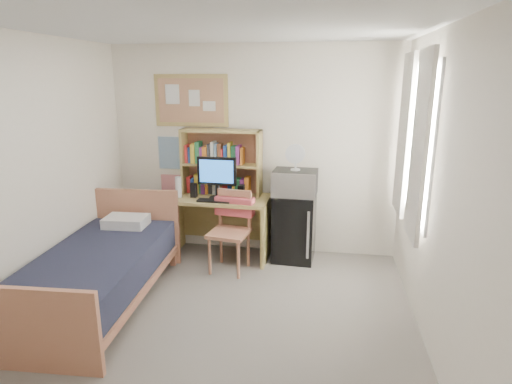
% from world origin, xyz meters
% --- Properties ---
extents(floor, '(3.60, 4.20, 0.02)m').
position_xyz_m(floor, '(0.00, 0.00, -0.01)').
color(floor, gray).
rests_on(floor, ground).
extents(ceiling, '(3.60, 4.20, 0.02)m').
position_xyz_m(ceiling, '(0.00, 0.00, 2.60)').
color(ceiling, silver).
rests_on(ceiling, wall_back).
extents(wall_back, '(3.60, 0.04, 2.60)m').
position_xyz_m(wall_back, '(0.00, 2.10, 1.30)').
color(wall_back, white).
rests_on(wall_back, floor).
extents(wall_front, '(3.60, 0.04, 2.60)m').
position_xyz_m(wall_front, '(0.00, -2.10, 1.30)').
color(wall_front, white).
rests_on(wall_front, floor).
extents(wall_left, '(0.04, 4.20, 2.60)m').
position_xyz_m(wall_left, '(-1.80, 0.00, 1.30)').
color(wall_left, white).
rests_on(wall_left, floor).
extents(wall_right, '(0.04, 4.20, 2.60)m').
position_xyz_m(wall_right, '(1.80, 0.00, 1.30)').
color(wall_right, white).
rests_on(wall_right, floor).
extents(window_unit, '(0.10, 1.40, 1.70)m').
position_xyz_m(window_unit, '(1.75, 1.20, 1.60)').
color(window_unit, white).
rests_on(window_unit, wall_right).
extents(curtain_left, '(0.04, 0.55, 1.70)m').
position_xyz_m(curtain_left, '(1.72, 0.80, 1.60)').
color(curtain_left, silver).
rests_on(curtain_left, wall_right).
extents(curtain_right, '(0.04, 0.55, 1.70)m').
position_xyz_m(curtain_right, '(1.72, 1.60, 1.60)').
color(curtain_right, silver).
rests_on(curtain_right, wall_right).
extents(bulletin_board, '(0.94, 0.03, 0.64)m').
position_xyz_m(bulletin_board, '(-0.78, 2.08, 1.92)').
color(bulletin_board, tan).
rests_on(bulletin_board, wall_back).
extents(poster_wave, '(0.30, 0.01, 0.42)m').
position_xyz_m(poster_wave, '(-1.10, 2.09, 1.25)').
color(poster_wave, '#2967A4').
rests_on(poster_wave, wall_back).
extents(poster_japan, '(0.28, 0.01, 0.36)m').
position_xyz_m(poster_japan, '(-1.10, 2.09, 0.78)').
color(poster_japan, red).
rests_on(poster_japan, wall_back).
extents(desk, '(1.26, 0.66, 0.77)m').
position_xyz_m(desk, '(-0.38, 1.77, 0.39)').
color(desk, tan).
rests_on(desk, floor).
extents(desk_chair, '(0.54, 0.54, 0.94)m').
position_xyz_m(desk_chair, '(-0.16, 1.37, 0.47)').
color(desk_chair, tan).
rests_on(desk_chair, floor).
extents(mini_fridge, '(0.52, 0.52, 0.84)m').
position_xyz_m(mini_fridge, '(0.56, 1.83, 0.42)').
color(mini_fridge, black).
rests_on(mini_fridge, floor).
extents(bed, '(1.12, 2.08, 0.56)m').
position_xyz_m(bed, '(-1.27, 0.41, 0.28)').
color(bed, black).
rests_on(bed, floor).
extents(hutch, '(1.00, 0.29, 0.81)m').
position_xyz_m(hutch, '(-0.37, 1.92, 1.18)').
color(hutch, tan).
rests_on(hutch, desk).
extents(monitor, '(0.48, 0.05, 0.51)m').
position_xyz_m(monitor, '(-0.38, 1.71, 1.03)').
color(monitor, black).
rests_on(monitor, desk).
extents(keyboard, '(0.41, 0.14, 0.02)m').
position_xyz_m(keyboard, '(-0.38, 1.57, 0.78)').
color(keyboard, black).
rests_on(keyboard, desk).
extents(speaker_left, '(0.07, 0.07, 0.17)m').
position_xyz_m(speaker_left, '(-0.68, 1.72, 0.86)').
color(speaker_left, black).
rests_on(speaker_left, desk).
extents(speaker_right, '(0.08, 0.08, 0.18)m').
position_xyz_m(speaker_right, '(-0.08, 1.70, 0.87)').
color(speaker_right, black).
rests_on(speaker_right, desk).
extents(water_bottle, '(0.08, 0.08, 0.26)m').
position_xyz_m(water_bottle, '(-0.86, 1.69, 0.90)').
color(water_bottle, silver).
rests_on(water_bottle, desk).
extents(hoodie, '(0.48, 0.21, 0.22)m').
position_xyz_m(hoodie, '(-0.13, 1.57, 0.73)').
color(hoodie, '#D45058').
rests_on(hoodie, desk_chair).
extents(microwave, '(0.54, 0.42, 0.30)m').
position_xyz_m(microwave, '(0.56, 1.81, 0.99)').
color(microwave, silver).
rests_on(microwave, mini_fridge).
extents(desk_fan, '(0.24, 0.24, 0.28)m').
position_xyz_m(desk_fan, '(0.56, 1.81, 1.28)').
color(desk_fan, silver).
rests_on(desk_fan, microwave).
extents(pillow, '(0.48, 0.35, 0.11)m').
position_xyz_m(pillow, '(-1.31, 1.16, 0.61)').
color(pillow, silver).
rests_on(pillow, bed).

